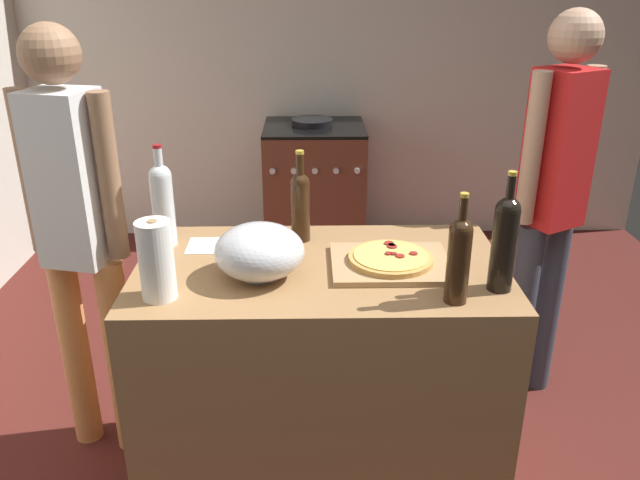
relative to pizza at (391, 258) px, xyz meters
The scene contains 15 objects.
ground_plane 1.36m from the pizza, 100.69° to the left, with size 4.66×3.75×0.02m, color #511E19.
kitchen_wall_rear 2.61m from the pizza, 93.99° to the left, with size 4.66×0.10×2.60m, color silver.
counter 0.54m from the pizza, behind, with size 1.26×0.72×0.91m, color #9E7247.
cutting_board 0.02m from the pizza, 115.82° to the right, with size 0.40×0.32×0.02m, color tan.
pizza is the anchor object (origin of this frame).
mixing_bowl 0.45m from the pizza, behind, with size 0.29×0.29×0.18m.
paper_towel_roll 0.77m from the pizza, 163.98° to the right, with size 0.11×0.11×0.25m.
wine_bottle_amber 0.40m from the pizza, 142.43° to the left, with size 0.07×0.07×0.34m.
wine_bottle_green 0.39m from the pizza, 28.46° to the right, with size 0.08×0.08×0.38m.
wine_bottle_dark 0.83m from the pizza, 165.93° to the left, with size 0.08×0.08×0.37m.
wine_bottle_clear 0.32m from the pizza, 56.65° to the right, with size 0.07×0.07×0.35m.
recipe_sheet 0.64m from the pizza, 163.51° to the left, with size 0.21×0.15×0.00m, color white.
stove 2.25m from the pizza, 96.21° to the left, with size 0.66×0.63×0.94m.
person_in_stripes 1.15m from the pizza, 168.57° to the left, with size 0.38×0.25×1.68m.
person_in_red 0.92m from the pizza, 36.42° to the left, with size 0.34×0.28×1.71m.
Camera 1 is at (-0.10, -1.32, 1.83)m, focal length 35.68 mm.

